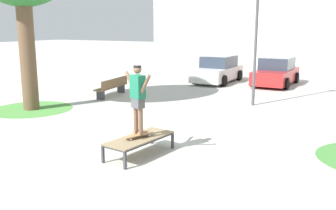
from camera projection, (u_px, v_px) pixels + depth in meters
name	position (u px, v px, depth m)	size (l,w,h in m)	color
ground_plane	(122.00, 148.00, 9.92)	(120.00, 120.00, 0.00)	#B7B5AD
skate_box	(140.00, 139.00, 9.30)	(1.02, 1.99, 0.46)	#38383D
skateboard	(138.00, 135.00, 9.24)	(0.48, 0.82, 0.09)	#9E754C
skater	(138.00, 95.00, 9.04)	(0.96, 0.44, 1.69)	brown
grass_patch_near_left	(32.00, 109.00, 14.57)	(3.11, 3.11, 0.01)	#519342
car_white	(218.00, 70.00, 21.53)	(1.96, 4.22, 1.50)	silver
car_red	(276.00, 72.00, 20.50)	(1.99, 4.23, 1.50)	red
park_bench	(112.00, 87.00, 17.19)	(0.75, 2.44, 0.83)	brown
light_post	(257.00, 8.00, 14.52)	(0.36, 0.36, 5.83)	#4C4C51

